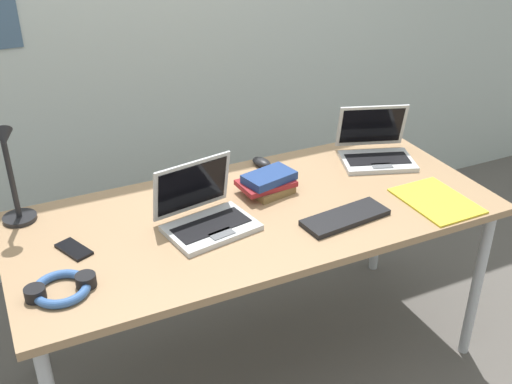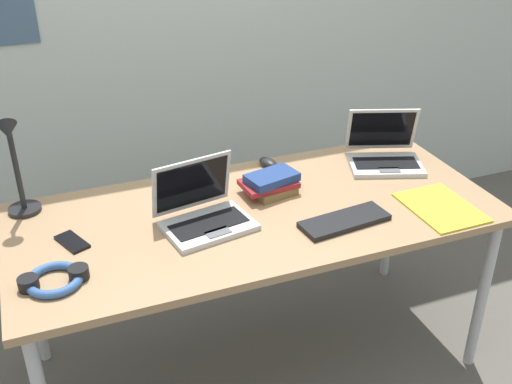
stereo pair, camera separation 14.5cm
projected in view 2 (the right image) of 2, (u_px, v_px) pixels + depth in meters
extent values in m
plane|color=#56514C|center=(256.00, 359.00, 2.66)|extent=(12.00, 12.00, 0.00)
cube|color=#9E7A56|center=(256.00, 214.00, 2.31)|extent=(1.80, 0.80, 0.03)
cylinder|color=#B2B5BA|center=(482.00, 295.00, 2.48)|extent=(0.04, 0.04, 0.71)
cylinder|color=#B2B5BA|center=(32.00, 291.00, 2.50)|extent=(0.04, 0.04, 0.71)
cylinder|color=#B2B5BA|center=(391.00, 214.00, 3.03)|extent=(0.04, 0.04, 0.71)
cylinder|color=black|center=(25.00, 209.00, 2.30)|extent=(0.12, 0.12, 0.02)
cylinder|color=black|center=(16.00, 166.00, 2.21)|extent=(0.02, 0.02, 0.34)
cylinder|color=black|center=(7.00, 126.00, 2.10)|extent=(0.01, 0.08, 0.01)
cone|color=black|center=(7.00, 131.00, 2.07)|extent=(0.07, 0.09, 0.09)
cube|color=#B7BABC|center=(209.00, 226.00, 2.19)|extent=(0.34, 0.26, 0.02)
cube|color=black|center=(209.00, 223.00, 2.19)|extent=(0.29, 0.16, 0.00)
cube|color=#595B60|center=(218.00, 232.00, 2.13)|extent=(0.09, 0.06, 0.00)
cube|color=#B7BABC|center=(192.00, 184.00, 2.23)|extent=(0.31, 0.10, 0.21)
cube|color=black|center=(192.00, 184.00, 2.22)|extent=(0.28, 0.08, 0.17)
cube|color=#B7BABC|center=(386.00, 165.00, 2.61)|extent=(0.35, 0.29, 0.02)
cube|color=black|center=(386.00, 163.00, 2.61)|extent=(0.29, 0.19, 0.00)
cube|color=#595B60|center=(389.00, 170.00, 2.55)|extent=(0.09, 0.07, 0.00)
cube|color=#B7BABC|center=(382.00, 129.00, 2.67)|extent=(0.30, 0.16, 0.20)
cube|color=black|center=(382.00, 129.00, 2.67)|extent=(0.27, 0.13, 0.17)
cube|color=black|center=(345.00, 221.00, 2.22)|extent=(0.34, 0.16, 0.02)
ellipsoid|color=black|center=(268.00, 162.00, 2.62)|extent=(0.08, 0.11, 0.03)
cube|color=black|center=(72.00, 242.00, 2.11)|extent=(0.11, 0.15, 0.01)
torus|color=#335999|center=(54.00, 280.00, 1.91)|extent=(0.18, 0.18, 0.03)
cylinder|color=black|center=(28.00, 283.00, 1.89)|extent=(0.06, 0.06, 0.04)
cylinder|color=black|center=(79.00, 273.00, 1.93)|extent=(0.06, 0.06, 0.04)
cube|color=brown|center=(273.00, 190.00, 2.41)|extent=(0.18, 0.15, 0.03)
cube|color=maroon|center=(269.00, 184.00, 2.40)|extent=(0.22, 0.15, 0.02)
cube|color=navy|center=(272.00, 178.00, 2.39)|extent=(0.22, 0.16, 0.03)
cube|color=gold|center=(441.00, 207.00, 2.32)|extent=(0.23, 0.31, 0.01)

